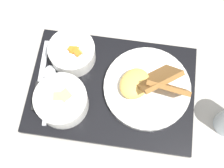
% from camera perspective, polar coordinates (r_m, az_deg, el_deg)
% --- Properties ---
extents(ground_plane, '(4.00, 4.00, 0.00)m').
position_cam_1_polar(ground_plane, '(0.72, 0.00, -1.25)').
color(ground_plane, '#ADA89E').
extents(serving_tray, '(0.42, 0.29, 0.02)m').
position_cam_1_polar(serving_tray, '(0.71, 0.00, -1.04)').
color(serving_tray, black).
rests_on(serving_tray, ground_plane).
extents(bowl_salad, '(0.12, 0.12, 0.06)m').
position_cam_1_polar(bowl_salad, '(0.71, -8.07, 6.40)').
color(bowl_salad, white).
rests_on(bowl_salad, serving_tray).
extents(bowl_soup, '(0.12, 0.12, 0.06)m').
position_cam_1_polar(bowl_soup, '(0.67, -10.20, -3.36)').
color(bowl_soup, white).
rests_on(bowl_soup, serving_tray).
extents(plate_main, '(0.21, 0.21, 0.10)m').
position_cam_1_polar(plate_main, '(0.69, 7.32, -0.43)').
color(plate_main, white).
rests_on(plate_main, serving_tray).
extents(knife, '(0.03, 0.19, 0.01)m').
position_cam_1_polar(knife, '(0.72, -14.69, -0.75)').
color(knife, silver).
rests_on(knife, serving_tray).
extents(spoon, '(0.04, 0.16, 0.01)m').
position_cam_1_polar(spoon, '(0.72, -12.76, 0.13)').
color(spoon, silver).
rests_on(spoon, serving_tray).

